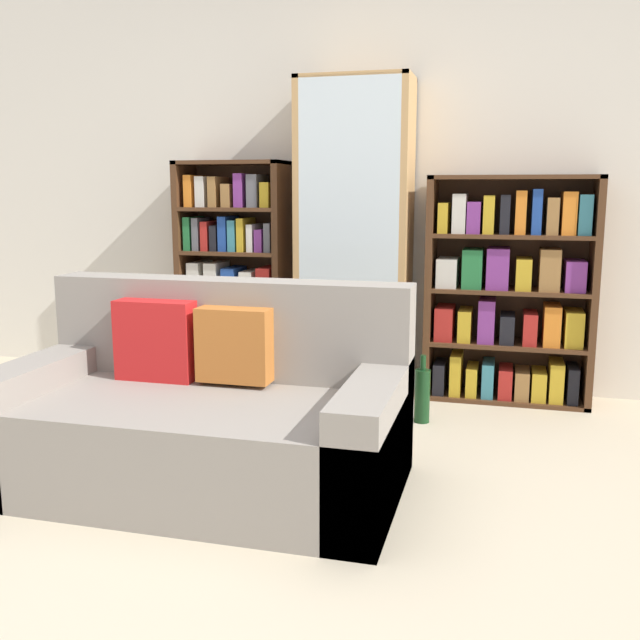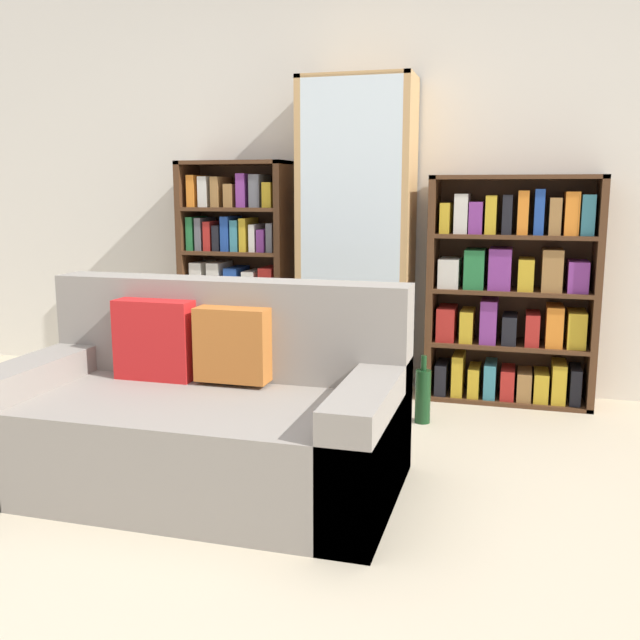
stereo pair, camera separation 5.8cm
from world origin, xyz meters
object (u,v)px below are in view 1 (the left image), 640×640
(couch, at_px, (205,417))
(bookshelf_right, at_px, (510,293))
(bookshelf_left, at_px, (234,278))
(display_cabinet, at_px, (355,238))
(wine_bottle, at_px, (422,395))

(couch, xyz_separation_m, bookshelf_right, (1.24, 1.61, 0.36))
(couch, distance_m, bookshelf_left, 1.73)
(couch, xyz_separation_m, bookshelf_left, (-0.49, 1.61, 0.39))
(bookshelf_left, xyz_separation_m, display_cabinet, (0.80, -0.02, 0.27))
(couch, distance_m, wine_bottle, 1.32)
(bookshelf_right, bearing_deg, wine_bottle, -127.69)
(couch, relative_size, bookshelf_right, 1.26)
(bookshelf_left, bearing_deg, display_cabinet, -1.17)
(display_cabinet, distance_m, bookshelf_right, 0.98)
(display_cabinet, distance_m, wine_bottle, 1.09)
(display_cabinet, bearing_deg, bookshelf_right, 1.01)
(bookshelf_left, relative_size, bookshelf_right, 1.07)
(bookshelf_left, bearing_deg, couch, -72.88)
(couch, height_order, bookshelf_left, bookshelf_left)
(couch, xyz_separation_m, display_cabinet, (0.31, 1.59, 0.67))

